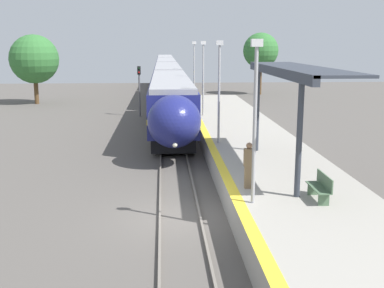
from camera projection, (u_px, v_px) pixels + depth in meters
The scene contains 15 objects.
ground_plane at pixel (180, 219), 17.33m from camera, with size 120.00×120.00×0.00m, color #56514C.
rail_left at pixel (160, 217), 17.27m from camera, with size 0.08×90.00×0.15m, color slate.
rail_right at pixel (200, 216), 17.36m from camera, with size 0.08×90.00×0.15m, color slate.
train at pixel (167, 75), 60.59m from camera, with size 2.87×77.27×3.83m.
platform_right at pixel (297, 203), 17.48m from camera, with size 5.14×64.00×1.04m.
platform_bench at pixel (321, 187), 16.05m from camera, with size 0.44×1.53×0.89m.
person_waiting at pixel (249, 165), 17.30m from camera, with size 0.36×0.22×1.69m.
railway_signal at pixel (139, 86), 40.89m from camera, with size 0.28×0.28×4.27m.
lamppost_near at pixel (255, 112), 15.25m from camera, with size 0.36×0.20×5.30m.
lamppost_mid at pixel (219, 85), 24.82m from camera, with size 0.36×0.20×5.30m.
lamppost_far at pixel (203, 73), 34.39m from camera, with size 0.36×0.20×5.30m.
lamppost_farthest at pixel (194, 67), 43.96m from camera, with size 0.36×0.20×5.30m.
station_canopy at pixel (290, 74), 19.27m from camera, with size 2.02×10.24×4.24m.
background_tree_left at pixel (34, 59), 48.92m from camera, with size 4.95×4.95×7.06m.
background_tree_right at pixel (261, 51), 57.85m from camera, with size 4.24×4.24×7.41m.
Camera 1 is at (-0.57, -16.40, 6.21)m, focal length 45.00 mm.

